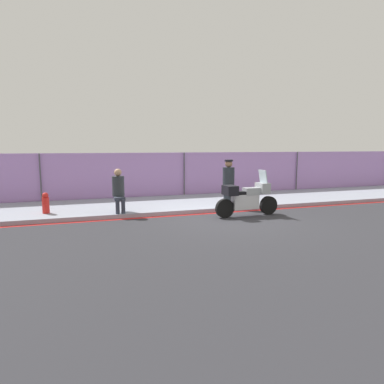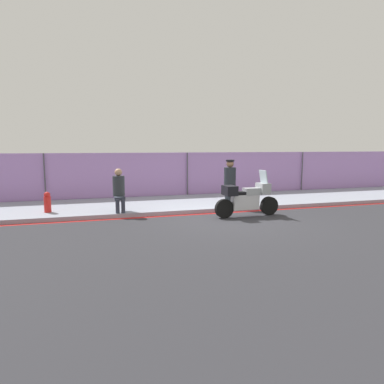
{
  "view_description": "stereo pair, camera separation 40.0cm",
  "coord_description": "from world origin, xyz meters",
  "views": [
    {
      "loc": [
        -4.36,
        -9.44,
        2.23
      ],
      "look_at": [
        -0.86,
        1.04,
        0.75
      ],
      "focal_mm": 32.0,
      "sensor_mm": 36.0,
      "label": 1
    },
    {
      "loc": [
        -3.98,
        -9.56,
        2.23
      ],
      "look_at": [
        -0.86,
        1.04,
        0.75
      ],
      "focal_mm": 32.0,
      "sensor_mm": 36.0,
      "label": 2
    }
  ],
  "objects": [
    {
      "name": "sidewalk",
      "position": [
        0.0,
        2.89,
        0.07
      ],
      "size": [
        42.5,
        3.55,
        0.14
      ],
      "color": "#8E93A3",
      "rests_on": "ground_plane"
    },
    {
      "name": "fire_hydrant",
      "position": [
        -5.36,
        2.05,
        0.46
      ],
      "size": [
        0.21,
        0.27,
        0.66
      ],
      "color": "red",
      "rests_on": "sidewalk"
    },
    {
      "name": "person_seated_on_curb",
      "position": [
        -3.15,
        1.61,
        0.9
      ],
      "size": [
        0.39,
        0.71,
        1.38
      ],
      "color": "#2D3342",
      "rests_on": "sidewalk"
    },
    {
      "name": "officer_standing",
      "position": [
        0.79,
        1.8,
        0.95
      ],
      "size": [
        0.42,
        0.42,
        1.61
      ],
      "color": "#1E2328",
      "rests_on": "sidewalk"
    },
    {
      "name": "curb_paint_stripe",
      "position": [
        0.0,
        1.03,
        0.0
      ],
      "size": [
        42.5,
        0.18,
        0.01
      ],
      "color": "red",
      "rests_on": "ground_plane"
    },
    {
      "name": "storefront_fence",
      "position": [
        -0.0,
        4.75,
        0.98
      ],
      "size": [
        40.38,
        0.17,
        1.96
      ],
      "color": "#AD7FC6",
      "rests_on": "ground_plane"
    },
    {
      "name": "ground_plane",
      "position": [
        0.0,
        0.0,
        0.0
      ],
      "size": [
        120.0,
        120.0,
        0.0
      ],
      "primitive_type": "plane",
      "color": "#2D2D33"
    },
    {
      "name": "motorcycle",
      "position": [
        0.73,
        0.25,
        0.59
      ],
      "size": [
        2.2,
        0.55,
        1.47
      ],
      "rotation": [
        0.0,
        0.0,
        0.04
      ],
      "color": "black",
      "rests_on": "ground_plane"
    }
  ]
}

